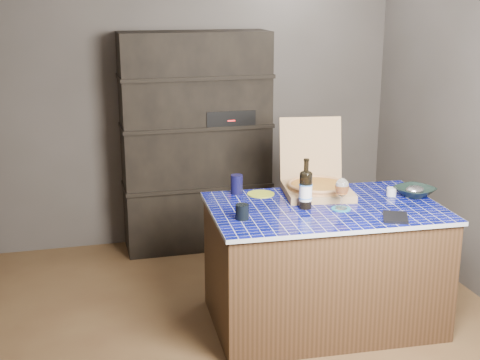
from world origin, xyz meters
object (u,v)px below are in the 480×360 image
object	(u,v)px
kitchen_island	(323,264)
mead_bottle	(306,189)
wine_glass	(342,188)
pizza_box	(317,184)
dvd_case	(395,217)
bowl	(415,192)

from	to	relation	value
kitchen_island	mead_bottle	distance (m)	0.54
kitchen_island	wine_glass	xyz separation A→B (m)	(0.07, -0.08, 0.54)
pizza_box	mead_bottle	world-z (taller)	pizza_box
dvd_case	wine_glass	bearing A→B (deg)	159.48
kitchen_island	mead_bottle	xyz separation A→B (m)	(-0.14, -0.01, 0.52)
wine_glass	bowl	bearing A→B (deg)	13.41
dvd_case	kitchen_island	bearing A→B (deg)	158.39
pizza_box	dvd_case	xyz separation A→B (m)	(0.27, -0.60, -0.06)
wine_glass	bowl	world-z (taller)	wine_glass
mead_bottle	dvd_case	bearing A→B (deg)	-35.48
dvd_case	bowl	world-z (taller)	bowl
kitchen_island	wine_glass	size ratio (longest dim) A/B	7.69
mead_bottle	wine_glass	distance (m)	0.22
kitchen_island	pizza_box	bearing A→B (deg)	83.56
kitchen_island	wine_glass	bearing A→B (deg)	-46.89
mead_bottle	wine_glass	world-z (taller)	mead_bottle
pizza_box	bowl	world-z (taller)	pizza_box
kitchen_island	pizza_box	world-z (taller)	pizza_box
pizza_box	bowl	bearing A→B (deg)	-10.60
wine_glass	mead_bottle	bearing A→B (deg)	159.48
pizza_box	bowl	xyz separation A→B (m)	(0.61, -0.22, -0.04)
dvd_case	bowl	distance (m)	0.51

